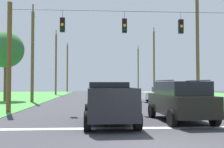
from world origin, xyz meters
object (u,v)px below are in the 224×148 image
at_px(pickup_truck, 109,103).
at_px(utility_pole_mid_right, 198,48).
at_px(utility_pole_near_left, 138,69).
at_px(utility_pole_far_left, 32,55).
at_px(utility_pole_distant_left, 67,67).
at_px(distant_car_crossing_white, 164,94).
at_px(tree_roadside_right, 5,50).
at_px(overhead_signal_span, 123,53).
at_px(utility_pole_distant_right, 56,64).
at_px(suv_black, 180,100).
at_px(utility_pole_far_right, 154,61).

distance_m(pickup_truck, utility_pole_mid_right, 17.19).
xyz_separation_m(utility_pole_near_left, utility_pole_far_left, (-16.44, -34.26, -0.51)).
bearing_deg(utility_pole_distant_left, distant_car_crossing_white, -68.95).
distance_m(distant_car_crossing_white, utility_pole_far_left, 13.96).
bearing_deg(utility_pole_mid_right, tree_roadside_right, 170.62).
bearing_deg(overhead_signal_span, utility_pole_mid_right, 44.45).
height_order(utility_pole_near_left, utility_pole_far_left, utility_pole_near_left).
distance_m(distant_car_crossing_white, utility_pole_distant_right, 23.06).
distance_m(suv_black, utility_pole_distant_left, 49.94).
xyz_separation_m(pickup_truck, suv_black, (3.56, 0.49, 0.09)).
distance_m(utility_pole_mid_right, tree_roadside_right, 20.38).
bearing_deg(utility_pole_far_left, utility_pole_far_right, 47.03).
bearing_deg(overhead_signal_span, utility_pole_near_left, 79.38).
bearing_deg(tree_roadside_right, utility_pole_mid_right, -9.38).
bearing_deg(utility_pole_near_left, tree_roadside_right, -121.68).
height_order(utility_pole_far_right, tree_roadside_right, utility_pole_far_right).
xyz_separation_m(utility_pole_mid_right, utility_pole_near_left, (-0.26, 35.49, -0.22)).
relative_size(overhead_signal_span, utility_pole_mid_right, 1.34).
height_order(utility_pole_mid_right, utility_pole_distant_right, utility_pole_mid_right).
bearing_deg(utility_pole_distant_left, utility_pole_near_left, -0.31).
xyz_separation_m(distant_car_crossing_white, utility_pole_distant_right, (-13.58, 18.09, 4.46)).
bearing_deg(distant_car_crossing_white, utility_pole_far_right, 80.29).
distance_m(overhead_signal_span, pickup_truck, 6.09).
bearing_deg(utility_pole_mid_right, overhead_signal_span, -135.55).
bearing_deg(utility_pole_far_right, overhead_signal_span, -106.89).
height_order(pickup_truck, utility_pole_mid_right, utility_pole_mid_right).
relative_size(suv_black, tree_roadside_right, 0.65).
xyz_separation_m(overhead_signal_span, utility_pole_mid_right, (8.47, 8.31, 1.54)).
bearing_deg(utility_pole_far_right, utility_pole_near_left, 90.25).
xyz_separation_m(utility_pole_distant_left, tree_roadside_right, (-3.26, -32.25, -0.07)).
distance_m(pickup_truck, distant_car_crossing_white, 15.31).
distance_m(suv_black, utility_pole_far_right, 32.82).
xyz_separation_m(pickup_truck, tree_roadside_right, (-10.44, 16.79, 4.60)).
bearing_deg(suv_black, utility_pole_mid_right, 64.81).
bearing_deg(pickup_truck, utility_pole_far_right, 73.70).
bearing_deg(utility_pole_distant_right, tree_roadside_right, -101.76).
xyz_separation_m(utility_pole_distant_right, tree_roadside_right, (-3.18, -15.25, 0.32)).
bearing_deg(pickup_truck, utility_pole_mid_right, 54.32).
xyz_separation_m(overhead_signal_span, utility_pole_distant_right, (-8.46, 26.88, 1.28)).
height_order(suv_black, utility_pole_distant_left, utility_pole_distant_left).
distance_m(overhead_signal_span, suv_black, 5.99).
bearing_deg(utility_pole_far_right, utility_pole_distant_right, -178.68).
bearing_deg(distant_car_crossing_white, utility_pole_near_left, 84.96).
xyz_separation_m(utility_pole_far_right, utility_pole_near_left, (-0.07, 16.52, -0.48)).
xyz_separation_m(suv_black, utility_pole_near_left, (5.84, 48.46, 4.23)).
bearing_deg(pickup_truck, utility_pole_far_left, 115.59).
height_order(distant_car_crossing_white, tree_roadside_right, tree_roadside_right).
relative_size(distant_car_crossing_white, tree_roadside_right, 0.58).
xyz_separation_m(overhead_signal_span, pickup_truck, (-1.20, -5.15, -3.01)).
bearing_deg(suv_black, utility_pole_far_right, 79.51).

